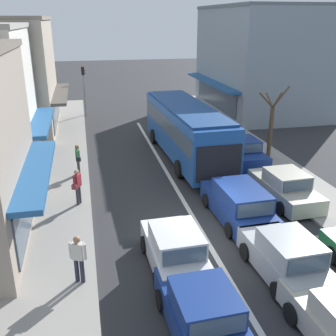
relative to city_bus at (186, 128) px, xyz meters
The scene contains 18 objects.
ground_plane 9.30m from the city_bus, 100.26° to the right, with size 140.00×140.00×0.00m, color #2D2D30.
lane_centre_line 5.54m from the city_bus, 108.10° to the right, with size 0.20×28.00×0.01m, color silver.
sidewalk_left 9.11m from the city_bus, 160.64° to the right, with size 5.20×44.00×0.14m, color gray.
kerb_right 5.75m from the city_bus, 32.88° to the right, with size 2.80×44.00×0.12m, color gray.
building_right_far 15.32m from the city_bus, 49.22° to the left, with size 9.35×12.68×9.00m.
city_bus is the anchor object (origin of this frame).
sedan_queue_far_back 14.38m from the city_bus, 102.80° to the right, with size 2.01×4.26×1.47m.
wagon_adjacent_lane_trail 8.18m from the city_bus, 88.99° to the right, with size 2.03×4.55×1.58m.
hatchback_queue_gap_filler 11.37m from the city_bus, 106.49° to the right, with size 1.89×3.74×1.54m.
hatchback_behind_bus_near 12.10m from the city_bus, 89.16° to the right, with size 1.93×3.76×1.54m.
parked_sedan_kerb_second 7.51m from the city_bus, 66.83° to the right, with size 2.02×4.26×1.47m.
parked_sedan_kerb_third 3.60m from the city_bus, 26.60° to the right, with size 1.92×4.21×1.47m.
parked_sedan_kerb_rear 5.59m from the city_bus, 58.22° to the left, with size 1.93×4.22×1.47m.
traffic_light_downstreet 13.59m from the city_bus, 114.70° to the left, with size 0.33×0.24×4.20m.
street_tree_right 4.97m from the city_bus, 14.84° to the right, with size 1.86×1.93×4.33m.
pedestrian_with_handbag_near 8.38m from the city_bus, 139.53° to the right, with size 0.44×0.64×1.63m.
pedestrian_browsing_midblock 6.62m from the city_bus, 164.32° to the right, with size 0.28×0.65×1.63m.
pedestrian_far_walker 12.82m from the city_bus, 119.67° to the right, with size 0.53×0.34×1.63m.
Camera 1 is at (-4.20, -12.82, 7.92)m, focal length 42.00 mm.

